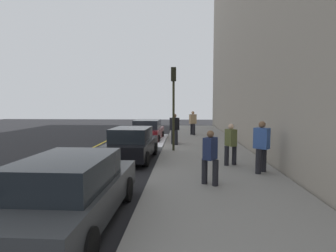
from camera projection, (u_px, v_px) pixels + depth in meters
The scene contains 15 objects.
ground_plane at pixel (148, 146), 16.66m from camera, with size 56.00×56.00×0.00m, color black.
sidewalk at pixel (202, 145), 16.48m from camera, with size 28.00×4.60×0.15m, color gray.
building_facade at pixel (251, 19), 15.72m from camera, with size 32.00×0.80×15.00m, color #9E9384.
lane_stripe_centre at pixel (97, 146), 16.83m from camera, with size 28.00×0.14×0.01m, color gold.
snow_bank_curb at pixel (161, 141), 18.04m from camera, with size 6.34×0.56×0.22m, color white.
parked_car_charcoal at pixel (71, 191), 5.72m from camera, with size 4.75×1.94×1.51m.
parked_car_black at pixel (132, 144), 12.42m from camera, with size 4.26×2.01×1.51m.
parked_car_maroon at pixel (148, 131), 18.34m from camera, with size 4.18×1.98×1.51m.
pedestrian_tan_coat at pixel (193, 122), 21.28m from camera, with size 0.58×0.59×1.86m.
pedestrian_black_coat at pixel (174, 128), 16.23m from camera, with size 0.55×0.59×1.85m.
pedestrian_navy_coat at pixel (210, 156), 8.15m from camera, with size 0.53×0.49×1.65m.
pedestrian_olive_coat at pixel (231, 143), 10.75m from camera, with size 0.52×0.51×1.65m.
pedestrian_blue_coat at pixel (261, 145), 9.57m from camera, with size 0.56×0.58×1.83m.
traffic_light_pole at pixel (174, 95), 14.01m from camera, with size 0.35×0.26×4.30m.
rolling_suitcase at pixel (175, 138), 16.73m from camera, with size 0.34×0.22×1.00m.
Camera 1 is at (-16.41, -2.09, 2.59)m, focal length 29.06 mm.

